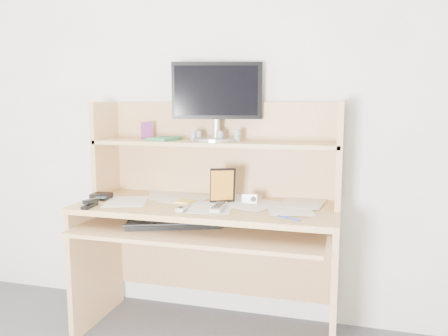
% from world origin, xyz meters
% --- Properties ---
extents(back_wall, '(3.60, 0.04, 2.50)m').
position_xyz_m(back_wall, '(0.00, 1.80, 1.25)').
color(back_wall, white).
rests_on(back_wall, floor).
extents(desk, '(1.40, 0.70, 1.30)m').
position_xyz_m(desk, '(0.00, 1.56, 0.69)').
color(desk, tan).
rests_on(desk, floor).
extents(paper_clutter, '(1.32, 0.54, 0.01)m').
position_xyz_m(paper_clutter, '(0.00, 1.48, 0.75)').
color(paper_clutter, silver).
rests_on(paper_clutter, desk).
extents(keyboard, '(0.52, 0.34, 0.03)m').
position_xyz_m(keyboard, '(-0.15, 1.36, 0.67)').
color(keyboard, black).
rests_on(keyboard, desk).
extents(tv_remote, '(0.06, 0.19, 0.02)m').
position_xyz_m(tv_remote, '(0.10, 1.36, 0.77)').
color(tv_remote, '#A7A7A2').
rests_on(tv_remote, paper_clutter).
extents(flip_phone, '(0.04, 0.08, 0.02)m').
position_xyz_m(flip_phone, '(-0.07, 1.29, 0.77)').
color(flip_phone, silver).
rests_on(flip_phone, paper_clutter).
extents(stapler, '(0.04, 0.13, 0.04)m').
position_xyz_m(stapler, '(-0.56, 1.24, 0.78)').
color(stapler, black).
rests_on(stapler, paper_clutter).
extents(wallet, '(0.11, 0.09, 0.03)m').
position_xyz_m(wallet, '(-0.62, 1.45, 0.77)').
color(wallet, black).
rests_on(wallet, paper_clutter).
extents(sticky_note_pad, '(0.10, 0.10, 0.01)m').
position_xyz_m(sticky_note_pad, '(-0.12, 1.48, 0.76)').
color(sticky_note_pad, yellow).
rests_on(sticky_note_pad, desk).
extents(digital_camera, '(0.08, 0.03, 0.05)m').
position_xyz_m(digital_camera, '(0.22, 1.55, 0.78)').
color(digital_camera, silver).
rests_on(digital_camera, paper_clutter).
extents(game_case, '(0.13, 0.06, 0.19)m').
position_xyz_m(game_case, '(0.08, 1.51, 0.85)').
color(game_case, black).
rests_on(game_case, paper_clutter).
extents(blue_pen, '(0.11, 0.06, 0.01)m').
position_xyz_m(blue_pen, '(0.47, 1.26, 0.76)').
color(blue_pen, '#1B2CCC').
rests_on(blue_pen, paper_clutter).
extents(card_box, '(0.08, 0.05, 0.10)m').
position_xyz_m(card_box, '(-0.43, 1.68, 1.13)').
color(card_box, '#A8162E').
rests_on(card_box, desk).
extents(shelf_book, '(0.16, 0.20, 0.02)m').
position_xyz_m(shelf_book, '(-0.29, 1.60, 1.09)').
color(shelf_book, '#348259').
rests_on(shelf_book, desk).
extents(chip_stack_a, '(0.05, 0.05, 0.06)m').
position_xyz_m(chip_stack_a, '(0.03, 1.63, 1.11)').
color(chip_stack_a, black).
rests_on(chip_stack_a, desk).
extents(chip_stack_b, '(0.04, 0.04, 0.06)m').
position_xyz_m(chip_stack_b, '(-0.12, 1.61, 1.11)').
color(chip_stack_b, silver).
rests_on(chip_stack_b, desk).
extents(chip_stack_c, '(0.06, 0.06, 0.06)m').
position_xyz_m(chip_stack_c, '(-0.10, 1.64, 1.11)').
color(chip_stack_c, black).
rests_on(chip_stack_c, desk).
extents(chip_stack_d, '(0.05, 0.05, 0.07)m').
position_xyz_m(chip_stack_d, '(0.13, 1.63, 1.11)').
color(chip_stack_d, white).
rests_on(chip_stack_d, desk).
extents(monitor, '(0.50, 0.25, 0.44)m').
position_xyz_m(monitor, '(0.01, 1.66, 1.32)').
color(monitor, '#B2B1B6').
rests_on(monitor, desk).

